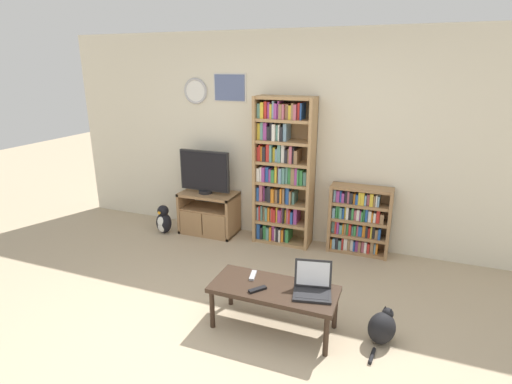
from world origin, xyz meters
TOP-DOWN VIEW (x-y plane):
  - ground_plane at (0.00, 0.00)m, footprint 18.00×18.00m
  - wall_back at (-0.01, 2.31)m, footprint 6.47×0.09m
  - tv_stand at (-1.11, 2.02)m, footprint 0.75×0.43m
  - television at (-1.14, 2.01)m, footprint 0.69×0.18m
  - bookshelf_tall at (-0.12, 2.12)m, footprint 0.72×0.32m
  - bookshelf_short at (0.85, 2.15)m, footprint 0.72×0.25m
  - coffee_table at (0.38, 0.37)m, footprint 1.08×0.46m
  - laptop at (0.70, 0.41)m, footprint 0.36×0.33m
  - remote_near_laptop at (0.27, 0.27)m, footprint 0.14×0.15m
  - remote_far_from_laptop at (0.15, 0.47)m, footprint 0.07×0.17m
  - cat at (1.28, 0.51)m, footprint 0.30×0.48m
  - penguin_figurine at (-1.68, 1.78)m, footprint 0.21×0.19m

SIDE VIEW (x-z plane):
  - ground_plane at x=0.00m, z-range 0.00..0.00m
  - cat at x=1.28m, z-range -0.01..0.28m
  - penguin_figurine at x=-1.68m, z-range -0.02..0.38m
  - tv_stand at x=-1.11m, z-range 0.00..0.57m
  - coffee_table at x=0.38m, z-range 0.15..0.55m
  - remote_near_laptop at x=0.27m, z-range 0.39..0.41m
  - remote_far_from_laptop at x=0.15m, z-range 0.39..0.41m
  - bookshelf_short at x=0.85m, z-range -0.01..0.83m
  - laptop at x=0.70m, z-range 0.33..0.58m
  - television at x=-1.14m, z-range 0.57..1.14m
  - bookshelf_tall at x=-0.12m, z-range 0.00..1.85m
  - wall_back at x=-0.01m, z-range 0.01..2.61m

